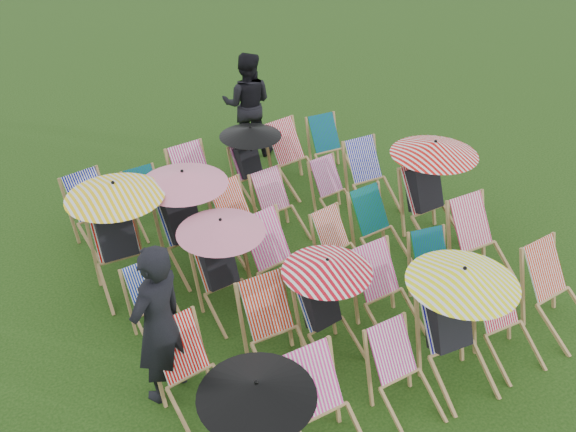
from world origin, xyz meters
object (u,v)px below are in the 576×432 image
deckchair_29 (331,148)px  person_rear (247,104)px  deckchair_5 (561,293)px  person_left (159,324)px

deckchair_29 → person_rear: bearing=124.8°
deckchair_5 → deckchair_29: deckchair_5 is taller
person_left → deckchair_5: bearing=135.7°
deckchair_5 → person_left: bearing=158.7°
person_rear → person_left: bearing=87.0°
person_rear → deckchair_5: bearing=132.9°
person_left → person_rear: 5.72m
deckchair_29 → person_left: (-4.29, -3.14, 0.48)m
deckchair_29 → person_left: 5.34m
person_left → deckchair_29: bearing=-169.6°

